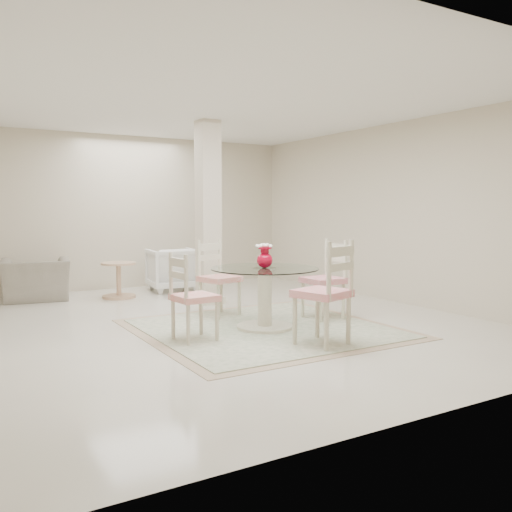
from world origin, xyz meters
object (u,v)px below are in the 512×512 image
dining_chair_east (328,273)px  recliner_taupe (36,280)px  column (208,213)px  dining_chair_west (189,291)px  side_table (119,281)px  red_vase (265,256)px  dining_chair_north (216,272)px  dining_chair_south (328,285)px  dining_table (265,298)px  armchair_white (173,269)px

dining_chair_east → recliner_taupe: dining_chair_east is taller
column → dining_chair_east: bearing=-66.0°
dining_chair_west → side_table: bearing=-8.0°
red_vase → dining_chair_north: size_ratio=0.26×
dining_chair_west → dining_chair_south: size_ratio=0.87×
dining_table → armchair_white: size_ratio=1.55×
dining_chair_north → recliner_taupe: 3.15m
red_vase → dining_chair_south: bearing=-82.4°
column → dining_table: column is taller
dining_chair_west → dining_chair_east: bearing=-88.0°
dining_table → column: bearing=84.0°
red_vase → armchair_white: 3.43m
red_vase → dining_chair_north: dining_chair_north is taller
recliner_taupe → armchair_white: size_ratio=1.21×
red_vase → dining_chair_east: 1.06m
dining_chair_south → armchair_white: 4.42m
column → red_vase: (-0.20, -1.93, -0.49)m
column → side_table: size_ratio=4.77×
recliner_taupe → dining_table: bearing=128.0°
column → dining_table: 2.18m
red_vase → armchair_white: red_vase is taller
dining_table → side_table: (-0.82, 3.10, -0.11)m
dining_chair_north → dining_chair_south: dining_chair_south is taller
dining_chair_south → armchair_white: (0.07, 4.41, -0.27)m
recliner_taupe → dining_chair_south: bearing=123.7°
dining_chair_north → recliner_taupe: (-1.85, 2.53, -0.26)m
dining_chair_south → side_table: bearing=-94.0°
dining_chair_north → side_table: dining_chair_north is taller
dining_chair_north → dining_chair_west: 1.43m
armchair_white → dining_chair_west: bearing=77.0°
dining_chair_north → dining_chair_west: size_ratio=1.06×
dining_table → dining_chair_north: 1.04m
dining_chair_east → dining_chair_south: 1.44m
dining_chair_west → recliner_taupe: bearing=10.3°
dining_chair_west → recliner_taupe: size_ratio=1.07×
dining_chair_south → dining_chair_north: bearing=-99.6°
dining_chair_west → armchair_white: dining_chair_west is taller
dining_table → dining_chair_north: bearing=97.4°
recliner_taupe → side_table: recliner_taupe is taller
armchair_white → recliner_taupe: bearing=2.4°
column → dining_chair_north: (-0.34, -0.92, -0.77)m
dining_chair_north → side_table: bearing=94.2°
dining_chair_east → dining_chair_west: 2.04m
dining_chair_south → side_table: dining_chair_south is taller
dining_chair_south → recliner_taupe: 5.04m
dining_chair_east → dining_chair_north: bearing=-129.4°
dining_chair_west → dining_table: bearing=-87.9°
dining_table → dining_chair_south: size_ratio=1.04×
dining_chair_east → recliner_taupe: bearing=-140.1°
dining_chair_east → armchair_white: size_ratio=1.38×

